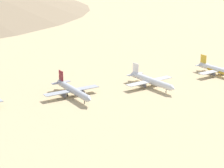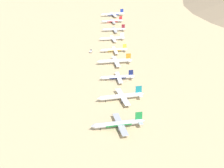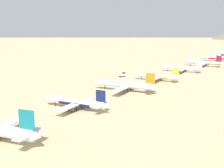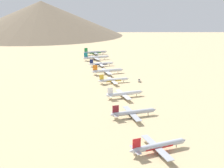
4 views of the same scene
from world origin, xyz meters
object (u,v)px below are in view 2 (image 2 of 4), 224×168
(parked_jet_4, at_px, (114,50))
(parked_jet_5, at_px, (115,61))
(parked_jet_0, at_px, (113,14))
(parked_jet_2, at_px, (114,29))
(parked_jet_3, at_px, (112,38))
(parked_jet_6, at_px, (118,77))
(parked_jet_7, at_px, (122,96))
(service_truck, at_px, (91,51))
(parked_jet_8, at_px, (119,124))
(parked_jet_1, at_px, (112,21))

(parked_jet_4, bearing_deg, parked_jet_5, 82.11)
(parked_jet_0, height_order, parked_jet_2, parked_jet_0)
(parked_jet_2, xyz_separation_m, parked_jet_4, (16.87, 102.66, -0.18))
(parked_jet_3, height_order, parked_jet_4, parked_jet_3)
(parked_jet_6, relative_size, parked_jet_7, 0.83)
(parked_jet_6, xyz_separation_m, service_truck, (20.54, -101.82, -1.90))
(parked_jet_5, relative_size, service_truck, 8.22)
(parked_jet_4, relative_size, parked_jet_8, 0.80)
(parked_jet_2, bearing_deg, service_truck, 63.29)
(parked_jet_5, distance_m, parked_jet_6, 51.63)
(parked_jet_6, bearing_deg, parked_jet_4, -96.98)
(parked_jet_3, bearing_deg, parked_jet_4, 83.47)
(parked_jet_2, distance_m, parked_jet_8, 309.49)
(parked_jet_0, xyz_separation_m, parked_jet_1, (9.20, 49.14, -0.58))
(parked_jet_6, xyz_separation_m, parked_jet_7, (5.30, 52.15, 0.87))
(parked_jet_0, height_order, parked_jet_6, parked_jet_0)
(parked_jet_0, xyz_separation_m, parked_jet_7, (49.05, 356.36, 0.31))
(parked_jet_2, relative_size, service_truck, 7.22)
(parked_jet_1, distance_m, parked_jet_6, 257.40)
(parked_jet_7, bearing_deg, parked_jet_6, -95.81)
(parked_jet_8, bearing_deg, parked_jet_6, -99.49)
(parked_jet_1, xyz_separation_m, parked_jet_3, (16.46, 103.86, -0.00))
(service_truck, bearing_deg, parked_jet_8, 90.77)
(parked_jet_1, bearing_deg, parked_jet_8, 81.76)
(parked_jet_1, distance_m, parked_jet_3, 105.16)
(parked_jet_5, xyz_separation_m, parked_jet_6, (5.54, 51.33, -0.59))
(parked_jet_8, xyz_separation_m, service_truck, (2.79, -207.98, -2.69))
(parked_jet_0, relative_size, parked_jet_3, 1.15)
(parked_jet_1, relative_size, parked_jet_7, 0.82)
(parked_jet_2, distance_m, parked_jet_5, 150.29)
(parked_jet_0, distance_m, parked_jet_1, 50.00)
(parked_jet_2, bearing_deg, parked_jet_1, -95.97)
(parked_jet_3, xyz_separation_m, parked_jet_6, (18.09, 151.21, 0.03))
(parked_jet_0, bearing_deg, parked_jet_3, 80.48)
(parked_jet_7, xyz_separation_m, parked_jet_8, (12.45, 54.01, -0.08))
(parked_jet_5, bearing_deg, parked_jet_8, 81.59)
(parked_jet_4, relative_size, parked_jet_6, 0.96)
(parked_jet_7, bearing_deg, service_truck, -84.35)
(parked_jet_6, height_order, parked_jet_7, parked_jet_7)
(parked_jet_5, height_order, parked_jet_7, parked_jet_7)
(parked_jet_5, distance_m, parked_jet_8, 159.20)
(parked_jet_1, height_order, parked_jet_4, parked_jet_1)
(parked_jet_2, bearing_deg, parked_jet_4, 80.67)
(parked_jet_8, relative_size, service_truck, 8.71)
(parked_jet_5, distance_m, service_truck, 56.88)
(parked_jet_2, height_order, parked_jet_8, parked_jet_8)
(parked_jet_3, height_order, service_truck, parked_jet_3)
(parked_jet_6, height_order, service_truck, parked_jet_6)
(parked_jet_6, bearing_deg, parked_jet_0, -98.18)
(parked_jet_2, distance_m, parked_jet_4, 104.04)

